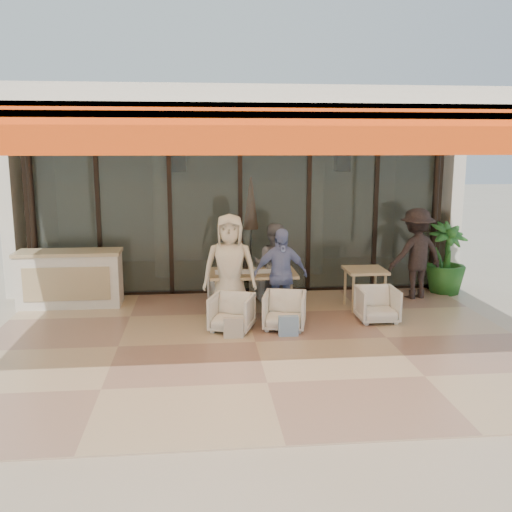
% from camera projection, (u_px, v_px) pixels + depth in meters
% --- Properties ---
extents(ground, '(70.00, 70.00, 0.00)m').
position_uv_depth(ground, '(255.00, 343.00, 8.45)').
color(ground, '#C6B293').
rests_on(ground, ground).
extents(terrace_floor, '(8.00, 6.00, 0.01)m').
position_uv_depth(terrace_floor, '(255.00, 343.00, 8.45)').
color(terrace_floor, tan).
rests_on(terrace_floor, ground).
extents(terrace_structure, '(8.00, 6.00, 3.40)m').
position_uv_depth(terrace_structure, '(257.00, 118.00, 7.59)').
color(terrace_structure, silver).
rests_on(terrace_structure, ground).
extents(glass_storefront, '(8.08, 0.10, 3.20)m').
position_uv_depth(glass_storefront, '(240.00, 213.00, 11.09)').
color(glass_storefront, '#9EADA3').
rests_on(glass_storefront, ground).
extents(interior_block, '(9.05, 3.62, 3.52)m').
position_uv_depth(interior_block, '(233.00, 175.00, 13.23)').
color(interior_block, silver).
rests_on(interior_block, ground).
extents(host_counter, '(1.85, 0.65, 1.04)m').
position_uv_depth(host_counter, '(70.00, 279.00, 10.29)').
color(host_counter, silver).
rests_on(host_counter, ground).
extents(dining_table, '(1.50, 0.90, 0.93)m').
position_uv_depth(dining_table, '(252.00, 275.00, 9.88)').
color(dining_table, tan).
rests_on(dining_table, ground).
extents(chair_far_left, '(0.71, 0.69, 0.60)m').
position_uv_depth(chair_far_left, '(226.00, 284.00, 10.83)').
color(chair_far_left, silver).
rests_on(chair_far_left, ground).
extents(chair_far_right, '(0.76, 0.73, 0.67)m').
position_uv_depth(chair_far_right, '(270.00, 282.00, 10.91)').
color(chair_far_right, silver).
rests_on(chair_far_right, ground).
extents(chair_near_left, '(0.79, 0.77, 0.65)m').
position_uv_depth(chair_near_left, '(232.00, 311.00, 8.97)').
color(chair_near_left, silver).
rests_on(chair_near_left, ground).
extents(chair_near_right, '(0.77, 0.74, 0.67)m').
position_uv_depth(chair_near_right, '(285.00, 309.00, 9.05)').
color(chair_near_right, silver).
rests_on(chair_near_right, ground).
extents(diner_navy, '(0.59, 0.43, 1.49)m').
position_uv_depth(diner_navy, '(227.00, 267.00, 10.26)').
color(diner_navy, '#1B1E3C').
rests_on(diner_navy, ground).
extents(diner_grey, '(0.89, 0.80, 1.53)m').
position_uv_depth(diner_grey, '(273.00, 265.00, 10.34)').
color(diner_grey, slate).
rests_on(diner_grey, ground).
extents(diner_cream, '(0.93, 0.65, 1.81)m').
position_uv_depth(diner_cream, '(230.00, 269.00, 9.35)').
color(diner_cream, beige).
rests_on(diner_cream, ground).
extents(diner_periwinkle, '(0.95, 0.48, 1.56)m').
position_uv_depth(diner_periwinkle, '(280.00, 275.00, 9.46)').
color(diner_periwinkle, '#778EC7').
rests_on(diner_periwinkle, ground).
extents(tote_bag_cream, '(0.30, 0.10, 0.34)m').
position_uv_depth(tote_bag_cream, '(233.00, 328.00, 8.61)').
color(tote_bag_cream, silver).
rests_on(tote_bag_cream, ground).
extents(tote_bag_blue, '(0.30, 0.10, 0.34)m').
position_uv_depth(tote_bag_blue, '(288.00, 327.00, 8.69)').
color(tote_bag_blue, '#99BFD8').
rests_on(tote_bag_blue, ground).
extents(side_table, '(0.70, 0.70, 0.74)m').
position_uv_depth(side_table, '(365.00, 275.00, 10.11)').
color(side_table, tan).
rests_on(side_table, ground).
extents(side_chair, '(0.64, 0.60, 0.65)m').
position_uv_depth(side_chair, '(377.00, 303.00, 9.44)').
color(side_chair, silver).
rests_on(side_chair, ground).
extents(standing_woman, '(1.25, 0.91, 1.74)m').
position_uv_depth(standing_woman, '(416.00, 254.00, 10.81)').
color(standing_woman, black).
rests_on(standing_woman, ground).
extents(potted_palm, '(0.96, 0.96, 1.41)m').
position_uv_depth(potted_palm, '(446.00, 258.00, 11.25)').
color(potted_palm, '#1E5919').
rests_on(potted_palm, ground).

